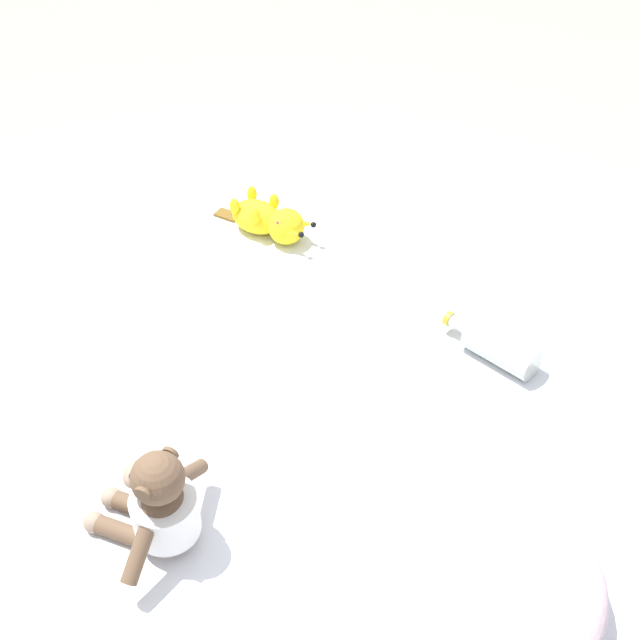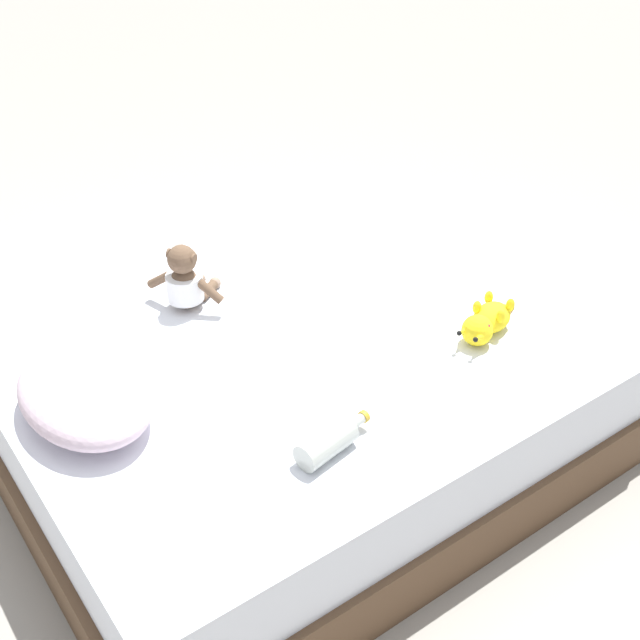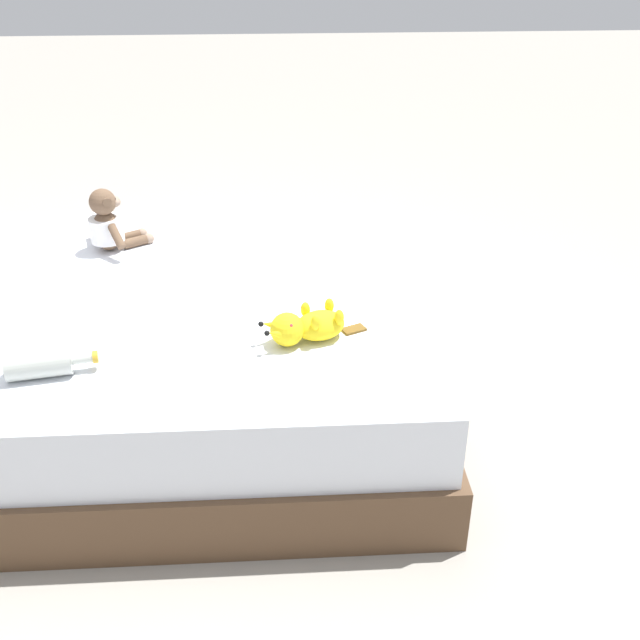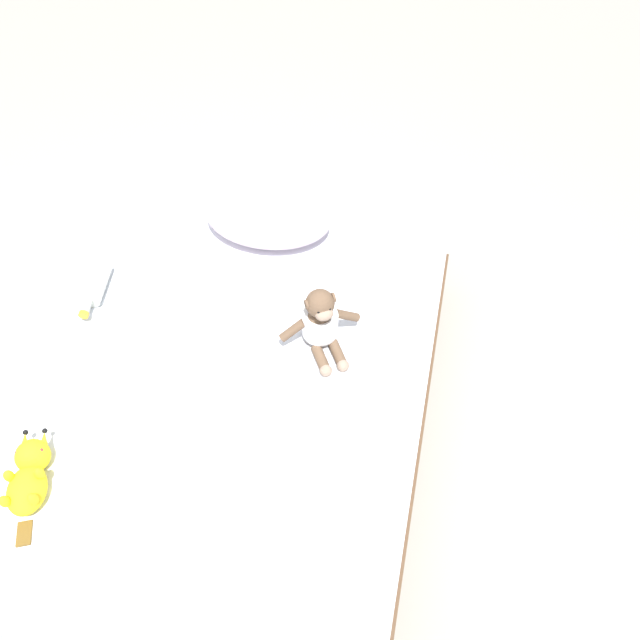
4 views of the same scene
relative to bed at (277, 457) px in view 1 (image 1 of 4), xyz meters
name	(u,v)px [view 1 (image 1 of 4)]	position (x,y,z in m)	size (l,w,h in m)	color
ground_plane	(280,509)	(0.00, 0.00, -0.21)	(16.00, 16.00, 0.00)	#9E998E
bed	(277,457)	(0.00, 0.00, 0.00)	(1.54, 1.86, 0.43)	brown
pillow	(480,619)	(0.05, 0.67, 0.29)	(0.51, 0.35, 0.15)	silver
plush_monkey	(159,507)	(0.37, 0.18, 0.32)	(0.26, 0.25, 0.24)	brown
plush_yellow_creature	(269,220)	(-0.33, -0.51, 0.27)	(0.17, 0.33, 0.10)	yellow
glass_bottle	(499,347)	(-0.48, 0.22, 0.26)	(0.11, 0.25, 0.08)	#B7BCB2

